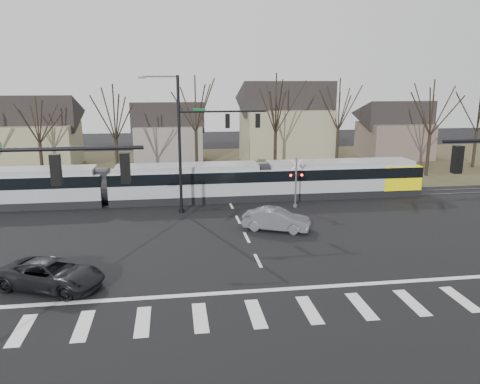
{
  "coord_description": "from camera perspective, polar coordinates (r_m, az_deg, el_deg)",
  "views": [
    {
      "loc": [
        -4.52,
        -22.14,
        9.81
      ],
      "look_at": [
        0.0,
        9.0,
        2.3
      ],
      "focal_mm": 35.0,
      "sensor_mm": 36.0,
      "label": 1
    }
  ],
  "objects": [
    {
      "name": "house_b",
      "position": [
        58.44,
        -8.77,
        7.53
      ],
      "size": [
        8.64,
        7.56,
        7.65
      ],
      "color": "slate",
      "rests_on": "ground"
    },
    {
      "name": "crosswalk",
      "position": [
        21.11,
        5.24,
        -14.31
      ],
      "size": [
        27.0,
        2.6,
        0.01
      ],
      "color": "silver",
      "rests_on": "ground"
    },
    {
      "name": "ground",
      "position": [
        24.64,
        3.06,
        -10.07
      ],
      "size": [
        140.0,
        140.0,
        0.0
      ],
      "primitive_type": "plane",
      "color": "black"
    },
    {
      "name": "sedan",
      "position": [
        31.49,
        4.47,
        -3.37
      ],
      "size": [
        4.85,
        5.62,
        1.47
      ],
      "primitive_type": "imported",
      "rotation": [
        0.0,
        0.0,
        1.16
      ],
      "color": "#52555A",
      "rests_on": "ground"
    },
    {
      "name": "tram",
      "position": [
        39.01,
        -6.66,
        1.29
      ],
      "size": [
        40.53,
        3.01,
        3.07
      ],
      "color": "gray",
      "rests_on": "ground"
    },
    {
      "name": "signal_pole_far",
      "position": [
        34.95,
        -4.77,
        6.62
      ],
      "size": [
        9.28,
        0.44,
        10.2
      ],
      "color": "black",
      "rests_on": "ground"
    },
    {
      "name": "grass_verge",
      "position": [
        55.21,
        -3.44,
        3.17
      ],
      "size": [
        140.0,
        28.0,
        0.01
      ],
      "primitive_type": "cube",
      "color": "#38331E",
      "rests_on": "ground"
    },
    {
      "name": "house_a",
      "position": [
        58.48,
        -23.76,
        7.05
      ],
      "size": [
        9.72,
        8.64,
        8.6
      ],
      "color": "gray",
      "rests_on": "ground"
    },
    {
      "name": "tree_row",
      "position": [
        48.82,
        -0.55,
        7.77
      ],
      "size": [
        59.2,
        7.2,
        10.0
      ],
      "color": "black",
      "rests_on": "ground"
    },
    {
      "name": "suv",
      "position": [
        24.63,
        -21.97,
        -9.3
      ],
      "size": [
        6.08,
        6.82,
        1.42
      ],
      "primitive_type": "imported",
      "rotation": [
        0.0,
        0.0,
        1.16
      ],
      "color": "black",
      "rests_on": "ground"
    },
    {
      "name": "lane_dashes",
      "position": [
        39.64,
        -1.45,
        -0.9
      ],
      "size": [
        0.18,
        30.0,
        0.01
      ],
      "color": "silver",
      "rests_on": "ground"
    },
    {
      "name": "house_d",
      "position": [
        64.13,
        18.35,
        7.53
      ],
      "size": [
        8.64,
        7.56,
        7.65
      ],
      "color": "brown",
      "rests_on": "ground"
    },
    {
      "name": "rail_crossing_signal",
      "position": [
        37.07,
        6.82,
        0.98
      ],
      "size": [
        1.08,
        0.36,
        4.0
      ],
      "color": "#59595B",
      "rests_on": "ground"
    },
    {
      "name": "rail_pair",
      "position": [
        39.44,
        -1.42,
        -0.94
      ],
      "size": [
        90.0,
        1.52,
        0.06
      ],
      "color": "#59595E",
      "rests_on": "ground"
    },
    {
      "name": "house_c",
      "position": [
        56.96,
        5.56,
        8.75
      ],
      "size": [
        10.8,
        8.64,
        10.1
      ],
      "color": "gray",
      "rests_on": "ground"
    },
    {
      "name": "stop_line",
      "position": [
        23.03,
        3.95,
        -11.81
      ],
      "size": [
        28.0,
        0.35,
        0.01
      ],
      "primitive_type": "cube",
      "color": "silver",
      "rests_on": "ground"
    }
  ]
}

